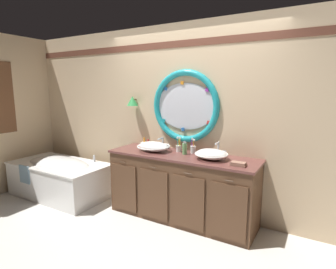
# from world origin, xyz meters

# --- Properties ---
(ground_plane) EXTENTS (14.00, 14.00, 0.00)m
(ground_plane) POSITION_xyz_m (0.00, 0.00, 0.00)
(ground_plane) COLOR silver
(back_wall_assembly) EXTENTS (6.40, 0.26, 2.60)m
(back_wall_assembly) POSITION_xyz_m (-0.00, 0.59, 1.32)
(back_wall_assembly) COLOR #D6B78E
(back_wall_assembly) RESTS_ON ground_plane
(vanity_counter) EXTENTS (2.00, 0.62, 0.88)m
(vanity_counter) POSITION_xyz_m (0.08, 0.26, 0.44)
(vanity_counter) COLOR brown
(vanity_counter) RESTS_ON ground_plane
(bathtub) EXTENTS (1.63, 0.84, 0.65)m
(bathtub) POSITION_xyz_m (-2.00, -0.03, 0.33)
(bathtub) COLOR white
(bathtub) RESTS_ON ground_plane
(sink_basin_left) EXTENTS (0.45, 0.45, 0.13)m
(sink_basin_left) POSITION_xyz_m (-0.34, 0.23, 0.95)
(sink_basin_left) COLOR white
(sink_basin_left) RESTS_ON vanity_counter
(sink_basin_right) EXTENTS (0.41, 0.41, 0.13)m
(sink_basin_right) POSITION_xyz_m (0.49, 0.23, 0.95)
(sink_basin_right) COLOR white
(sink_basin_right) RESTS_ON vanity_counter
(faucet_set_left) EXTENTS (0.21, 0.15, 0.16)m
(faucet_set_left) POSITION_xyz_m (-0.34, 0.46, 0.95)
(faucet_set_left) COLOR silver
(faucet_set_left) RESTS_ON vanity_counter
(faucet_set_right) EXTENTS (0.21, 0.14, 0.18)m
(faucet_set_right) POSITION_xyz_m (0.49, 0.47, 0.95)
(faucet_set_right) COLOR silver
(faucet_set_right) RESTS_ON vanity_counter
(toothbrush_holder_left) EXTENTS (0.08, 0.08, 0.21)m
(toothbrush_holder_left) POSITION_xyz_m (-0.03, 0.38, 0.94)
(toothbrush_holder_left) COLOR white
(toothbrush_holder_left) RESTS_ON vanity_counter
(toothbrush_holder_right) EXTENTS (0.08, 0.08, 0.21)m
(toothbrush_holder_right) POSITION_xyz_m (0.17, 0.41, 0.94)
(toothbrush_holder_right) COLOR white
(toothbrush_holder_right) RESTS_ON vanity_counter
(soap_dispenser) EXTENTS (0.06, 0.07, 0.18)m
(soap_dispenser) POSITION_xyz_m (0.10, 0.30, 0.96)
(soap_dispenser) COLOR #6BAD66
(soap_dispenser) RESTS_ON vanity_counter
(folded_hand_towel) EXTENTS (0.17, 0.10, 0.04)m
(folded_hand_towel) POSITION_xyz_m (0.86, 0.12, 0.90)
(folded_hand_towel) COLOR #936B56
(folded_hand_towel) RESTS_ON vanity_counter
(toiletry_basket) EXTENTS (0.16, 0.11, 0.13)m
(toiletry_basket) POSITION_xyz_m (-0.62, 0.46, 0.91)
(toiletry_basket) COLOR beige
(toiletry_basket) RESTS_ON vanity_counter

